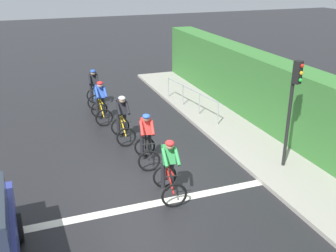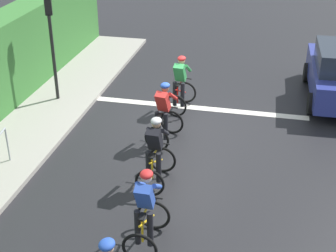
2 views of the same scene
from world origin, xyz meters
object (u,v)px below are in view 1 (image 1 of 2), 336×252
object	(u,v)px
cyclist_mid	(122,119)
cyclist_fourth	(146,139)
cyclist_lead	(94,89)
cyclist_trailing	(169,169)
cyclist_second	(101,102)
pedestrian_railing_kerbside	(191,94)
traffic_light_near_crossing	(293,99)

from	to	relation	value
cyclist_mid	cyclist_fourth	size ratio (longest dim) A/B	1.00
cyclist_lead	cyclist_trailing	bearing A→B (deg)	-86.58
cyclist_second	cyclist_mid	world-z (taller)	same
cyclist_second	cyclist_lead	bearing A→B (deg)	87.16
cyclist_lead	cyclist_second	xyz separation A→B (m)	(-0.10, -1.94, 0.00)
cyclist_second	pedestrian_railing_kerbside	bearing A→B (deg)	-3.09
pedestrian_railing_kerbside	cyclist_fourth	bearing A→B (deg)	-129.16
traffic_light_near_crossing	cyclist_second	bearing A→B (deg)	126.65
cyclist_mid	cyclist_fourth	xyz separation A→B (m)	(0.26, -1.97, 0.00)
cyclist_trailing	traffic_light_near_crossing	bearing A→B (deg)	3.11
cyclist_fourth	traffic_light_near_crossing	bearing A→B (deg)	-25.93
cyclist_fourth	cyclist_trailing	xyz separation A→B (m)	(-0.02, -2.06, 0.00)
traffic_light_near_crossing	cyclist_trailing	bearing A→B (deg)	-176.89
cyclist_fourth	traffic_light_near_crossing	size ratio (longest dim) A/B	0.50
traffic_light_near_crossing	cyclist_lead	bearing A→B (deg)	118.71
cyclist_mid	cyclist_fourth	bearing A→B (deg)	-82.36
cyclist_second	traffic_light_near_crossing	xyz separation A→B (m)	(4.40, -5.91, 1.43)
cyclist_second	traffic_light_near_crossing	bearing A→B (deg)	-53.35
cyclist_lead	cyclist_trailing	size ratio (longest dim) A/B	1.00
cyclist_lead	traffic_light_near_crossing	xyz separation A→B (m)	(4.30, -7.86, 1.43)
cyclist_lead	traffic_light_near_crossing	size ratio (longest dim) A/B	0.50
cyclist_mid	pedestrian_railing_kerbside	size ratio (longest dim) A/B	0.42
cyclist_mid	traffic_light_near_crossing	size ratio (longest dim) A/B	0.50
cyclist_fourth	cyclist_lead	bearing A→B (deg)	94.80
cyclist_second	cyclist_mid	xyz separation A→B (m)	(0.34, -2.10, 0.00)
cyclist_second	cyclist_trailing	size ratio (longest dim) A/B	1.00
traffic_light_near_crossing	pedestrian_railing_kerbside	xyz separation A→B (m)	(-0.65, 5.71, -1.42)
cyclist_trailing	pedestrian_railing_kerbside	distance (m)	6.72
cyclist_mid	traffic_light_near_crossing	xyz separation A→B (m)	(4.06, -3.81, 1.43)
cyclist_fourth	pedestrian_railing_kerbside	xyz separation A→B (m)	(3.15, 3.86, 0.01)
cyclist_second	pedestrian_railing_kerbside	distance (m)	3.75
traffic_light_near_crossing	cyclist_mid	bearing A→B (deg)	136.80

